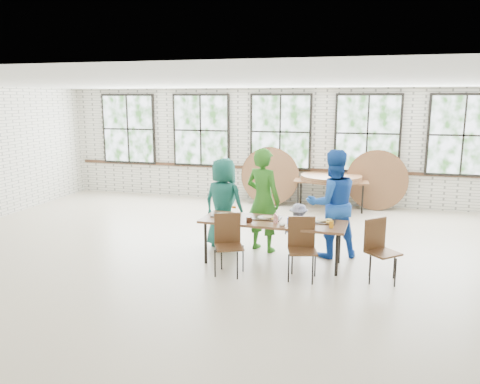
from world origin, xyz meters
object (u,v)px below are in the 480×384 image
(dining_table, at_px, (273,224))
(chair_near_right, at_px, (302,243))
(storage_table, at_px, (331,182))
(chair_near_left, at_px, (228,239))

(dining_table, bearing_deg, chair_near_right, -39.13)
(dining_table, distance_m, storage_table, 4.29)
(chair_near_left, bearing_deg, chair_near_right, -19.64)
(chair_near_right, bearing_deg, dining_table, 124.01)
(chair_near_left, height_order, chair_near_right, same)
(dining_table, height_order, storage_table, same)
(dining_table, xyz_separation_m, storage_table, (0.63, 4.24, -0.00))
(dining_table, relative_size, chair_near_left, 2.56)
(chair_near_right, distance_m, storage_table, 4.74)
(dining_table, relative_size, storage_table, 1.32)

